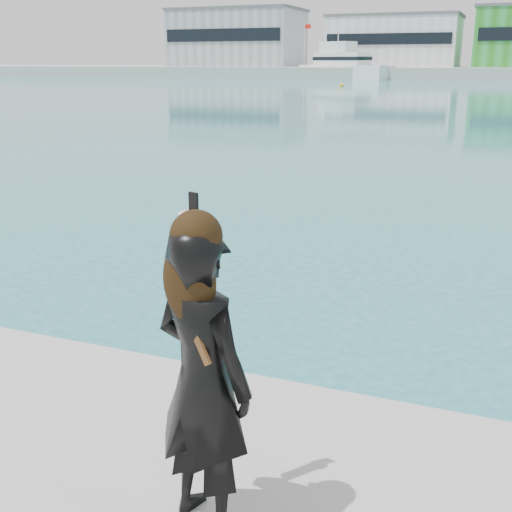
{
  "coord_description": "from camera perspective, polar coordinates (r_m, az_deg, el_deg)",
  "views": [
    {
      "loc": [
        1.28,
        -3.11,
        3.1
      ],
      "look_at": [
        -0.0,
        0.11,
        2.04
      ],
      "focal_mm": 45.0,
      "sensor_mm": 36.0,
      "label": 1
    }
  ],
  "objects": [
    {
      "name": "warehouse_grey_left",
      "position": [
        142.74,
        -1.65,
        18.82
      ],
      "size": [
        26.52,
        16.36,
        11.5
      ],
      "color": "gray",
      "rests_on": "far_quay"
    },
    {
      "name": "warehouse_white",
      "position": [
        133.19,
        12.22,
        18.17
      ],
      "size": [
        24.48,
        15.35,
        9.5
      ],
      "color": "silver",
      "rests_on": "far_quay"
    },
    {
      "name": "flagpole_left",
      "position": [
        130.2,
        4.37,
        18.42
      ],
      "size": [
        1.28,
        0.16,
        8.0
      ],
      "color": "silver",
      "rests_on": "far_quay"
    },
    {
      "name": "motor_yacht",
      "position": [
        120.73,
        7.81,
        16.46
      ],
      "size": [
        18.5,
        11.95,
        8.41
      ],
      "rotation": [
        0.0,
        0.0,
        -0.42
      ],
      "color": "white",
      "rests_on": "ground"
    },
    {
      "name": "buoy_far",
      "position": [
        84.77,
        7.61,
        14.72
      ],
      "size": [
        0.5,
        0.5,
        0.5
      ],
      "primitive_type": "sphere",
      "color": "yellow",
      "rests_on": "ground"
    },
    {
      "name": "woman",
      "position": [
        3.17,
        -4.8,
        -10.25
      ],
      "size": [
        0.67,
        0.55,
        1.68
      ],
      "rotation": [
        0.0,
        0.0,
        2.81
      ],
      "color": "black",
      "rests_on": "near_quay"
    }
  ]
}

